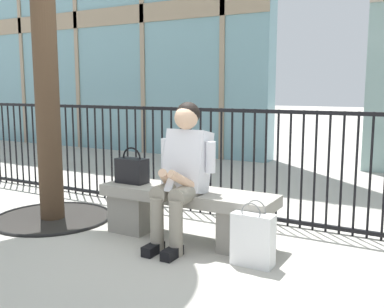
% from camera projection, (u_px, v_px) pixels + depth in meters
% --- Properties ---
extents(ground_plane, '(60.00, 60.00, 0.00)m').
position_uv_depth(ground_plane, '(186.00, 239.00, 3.95)').
color(ground_plane, '#B2ADA3').
extents(stone_bench, '(1.60, 0.44, 0.45)m').
position_uv_depth(stone_bench, '(186.00, 209.00, 3.91)').
color(stone_bench, gray).
rests_on(stone_bench, ground).
extents(seated_person_with_phone, '(0.52, 0.66, 1.21)m').
position_uv_depth(seated_person_with_phone, '(182.00, 170.00, 3.72)').
color(seated_person_with_phone, gray).
rests_on(seated_person_with_phone, ground).
extents(handbag_on_bench, '(0.29, 0.16, 0.34)m').
position_uv_depth(handbag_on_bench, '(132.00, 170.00, 4.14)').
color(handbag_on_bench, black).
rests_on(handbag_on_bench, stone_bench).
extents(shopping_bag, '(0.32, 0.14, 0.50)m').
position_uv_depth(shopping_bag, '(253.00, 239.00, 3.34)').
color(shopping_bag, white).
rests_on(shopping_bag, ground).
extents(plaza_railing, '(9.32, 0.04, 1.12)m').
position_uv_depth(plaza_railing, '(226.00, 163.00, 4.57)').
color(plaza_railing, black).
rests_on(plaza_railing, ground).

